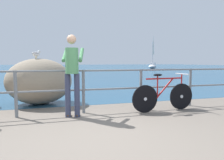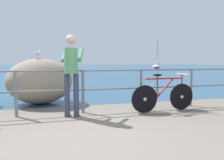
{
  "view_description": "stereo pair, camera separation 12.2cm",
  "coord_description": "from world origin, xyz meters",
  "px_view_note": "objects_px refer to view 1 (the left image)",
  "views": [
    {
      "loc": [
        -0.73,
        -3.14,
        1.2
      ],
      "look_at": [
        0.81,
        2.15,
        0.73
      ],
      "focal_mm": 33.77,
      "sensor_mm": 36.0,
      "label": 1
    },
    {
      "loc": [
        -0.61,
        -3.17,
        1.2
      ],
      "look_at": [
        0.81,
        2.15,
        0.73
      ],
      "focal_mm": 33.77,
      "sensor_mm": 36.0,
      "label": 2
    }
  ],
  "objects_px": {
    "bicycle": "(164,95)",
    "breakwater_boulder_main": "(39,81)",
    "seagull": "(36,54)",
    "person_at_railing": "(72,72)",
    "sailboat": "(153,65)"
  },
  "relations": [
    {
      "from": "person_at_railing",
      "to": "seagull",
      "type": "distance_m",
      "value": 1.96
    },
    {
      "from": "breakwater_boulder_main",
      "to": "seagull",
      "type": "distance_m",
      "value": 0.79
    },
    {
      "from": "seagull",
      "to": "person_at_railing",
      "type": "bearing_deg",
      "value": -113.3
    },
    {
      "from": "seagull",
      "to": "sailboat",
      "type": "relative_size",
      "value": 0.05
    },
    {
      "from": "person_at_railing",
      "to": "seagull",
      "type": "relative_size",
      "value": 5.93
    },
    {
      "from": "breakwater_boulder_main",
      "to": "sailboat",
      "type": "xyz_separation_m",
      "value": [
        18.74,
        29.58,
        0.06
      ]
    },
    {
      "from": "bicycle",
      "to": "seagull",
      "type": "height_order",
      "value": "seagull"
    },
    {
      "from": "bicycle",
      "to": "person_at_railing",
      "type": "relative_size",
      "value": 0.95
    },
    {
      "from": "bicycle",
      "to": "sailboat",
      "type": "bearing_deg",
      "value": 59.15
    },
    {
      "from": "seagull",
      "to": "sailboat",
      "type": "bearing_deg",
      "value": 8.44
    },
    {
      "from": "person_at_railing",
      "to": "breakwater_boulder_main",
      "type": "bearing_deg",
      "value": 38.03
    },
    {
      "from": "bicycle",
      "to": "breakwater_boulder_main",
      "type": "distance_m",
      "value": 3.47
    },
    {
      "from": "breakwater_boulder_main",
      "to": "sailboat",
      "type": "relative_size",
      "value": 0.3
    },
    {
      "from": "bicycle",
      "to": "seagull",
      "type": "relative_size",
      "value": 5.65
    },
    {
      "from": "bicycle",
      "to": "sailboat",
      "type": "height_order",
      "value": "sailboat"
    }
  ]
}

